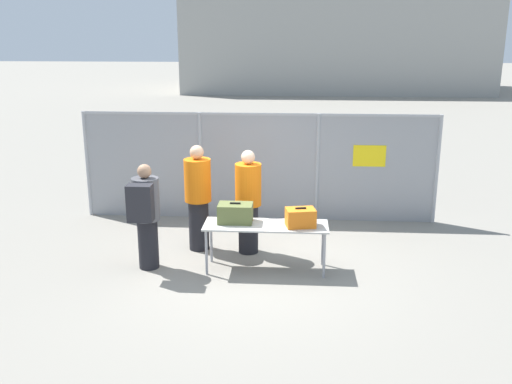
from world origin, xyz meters
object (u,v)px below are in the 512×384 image
Objects in this scene: inspection_table at (266,228)px; security_worker_near at (248,201)px; traveler_hooded at (146,213)px; utility_trailer at (329,167)px; security_worker_far at (198,197)px; suitcase_orange at (301,218)px; suitcase_olive at (235,213)px.

security_worker_near reaches higher than inspection_table.
traveler_hooded reaches higher than utility_trailer.
security_worker_far is 0.51× the size of utility_trailer.
suitcase_orange is 1.85m from security_worker_far.
suitcase_orange is at bearing -19.19° from traveler_hooded.
inspection_table is 0.55m from suitcase_orange.
suitcase_olive is 1.09× the size of suitcase_orange.
traveler_hooded is 5.89m from utility_trailer.
security_worker_far is (-0.68, 0.71, 0.04)m from suitcase_olive.
security_worker_near is 0.83m from security_worker_far.
suitcase_orange is at bearing 143.93° from security_worker_far.
utility_trailer is (1.19, 4.96, -0.22)m from inspection_table.
security_worker_far reaches higher than inspection_table.
traveler_hooded reaches higher than suitcase_olive.
security_worker_near is at bearing 8.04° from traveler_hooded.
suitcase_olive is 0.32× the size of traveler_hooded.
utility_trailer is at bearing 76.50° from inspection_table.
utility_trailer is at bearing 82.24° from suitcase_orange.
inspection_table is 1.06× the size of security_worker_far.
utility_trailer is (2.98, 5.06, -0.45)m from traveler_hooded.
suitcase_olive is at bearing 124.48° from security_worker_far.
inspection_table is at bearing -9.37° from suitcase_olive.
inspection_table is 1.80m from traveler_hooded.
inspection_table is 3.59× the size of suitcase_olive.
security_worker_near is 4.55m from utility_trailer.
security_worker_near is (-0.83, 0.74, 0.02)m from suitcase_orange.
traveler_hooded is 0.47× the size of utility_trailer.
traveler_hooded is (-2.29, -0.05, 0.03)m from suitcase_orange.
suitcase_olive is 0.98m from security_worker_far.
security_worker_near is at bearing 164.54° from security_worker_far.
security_worker_far is (-1.15, 0.79, 0.24)m from inspection_table.
inspection_table is at bearing 174.97° from suitcase_orange.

